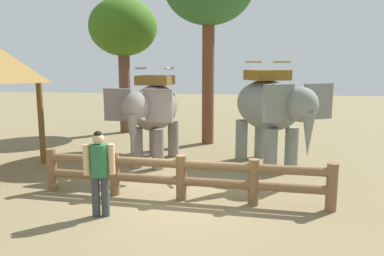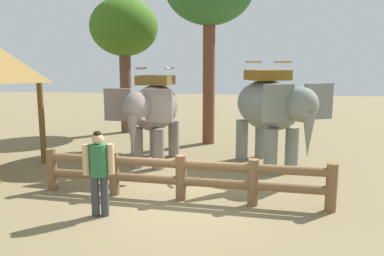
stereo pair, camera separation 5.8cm
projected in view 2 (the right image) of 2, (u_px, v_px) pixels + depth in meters
name	position (u px, v px, depth m)	size (l,w,h in m)	color
ground_plane	(181.00, 200.00, 9.05)	(60.00, 60.00, 0.00)	olive
log_fence	(181.00, 174.00, 8.97)	(6.81, 0.67, 1.05)	brown
elephant_near_left	(154.00, 110.00, 12.06)	(1.99, 3.51, 3.00)	slate
elephant_center	(271.00, 108.00, 11.63)	(3.01, 3.72, 3.19)	gray
tourist_woman_in_black	(99.00, 167.00, 7.94)	(0.62, 0.42, 1.79)	#33393C
tree_back_center	(124.00, 30.00, 17.04)	(2.96, 2.96, 5.92)	brown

